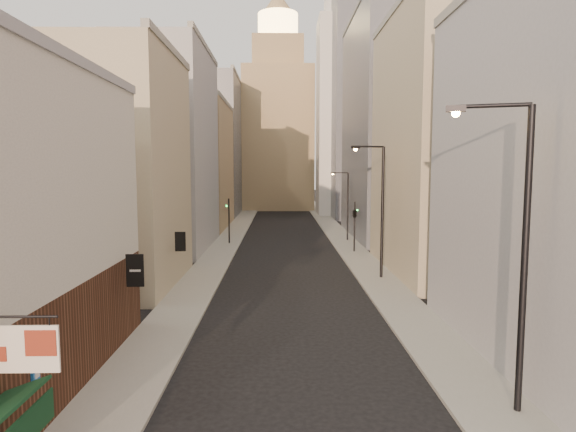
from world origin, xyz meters
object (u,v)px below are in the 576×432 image
object	(u,v)px
traffic_light_left	(229,213)
traffic_light_right	(355,213)
streetlamp_near	(517,241)
white_tower	(340,109)
streetlamp_mid	(379,204)
clock_tower	(278,122)
streetlamp_far	(346,202)

from	to	relation	value
traffic_light_left	traffic_light_right	distance (m)	13.89
streetlamp_near	white_tower	bearing A→B (deg)	104.49
streetlamp_mid	clock_tower	bearing A→B (deg)	83.91
clock_tower	white_tower	size ratio (longest dim) A/B	1.08
streetlamp_mid	traffic_light_left	distance (m)	21.16
streetlamp_mid	streetlamp_far	world-z (taller)	streetlamp_mid
streetlamp_far	white_tower	bearing A→B (deg)	85.90
white_tower	streetlamp_far	bearing A→B (deg)	-95.81
streetlamp_mid	streetlamp_near	bearing A→B (deg)	-101.68
clock_tower	streetlamp_far	world-z (taller)	clock_tower
clock_tower	streetlamp_near	size ratio (longest dim) A/B	4.36
streetlamp_mid	streetlamp_far	size ratio (longest dim) A/B	1.26
clock_tower	streetlamp_far	bearing A→B (deg)	-80.33
clock_tower	streetlamp_near	bearing A→B (deg)	-84.58
clock_tower	white_tower	world-z (taller)	clock_tower
streetlamp_mid	traffic_light_right	xyz separation A→B (m)	(-0.02, 11.29, -1.70)
streetlamp_far	traffic_light_right	size ratio (longest dim) A/B	1.56
traffic_light_right	traffic_light_left	bearing A→B (deg)	-12.16
streetlamp_far	clock_tower	bearing A→B (deg)	101.38
streetlamp_far	traffic_light_right	world-z (taller)	streetlamp_far
streetlamp_mid	traffic_light_left	bearing A→B (deg)	114.66
streetlamp_mid	traffic_light_left	xyz separation A→B (m)	(-12.80, 16.71, -2.14)
white_tower	streetlamp_far	size ratio (longest dim) A/B	5.31
clock_tower	streetlamp_far	distance (m)	48.14
clock_tower	streetlamp_mid	xyz separation A→B (m)	(7.60, -64.54, -12.00)
streetlamp_mid	traffic_light_left	world-z (taller)	streetlamp_mid
streetlamp_near	streetlamp_far	xyz separation A→B (m)	(-0.21, 38.62, -1.42)
streetlamp_near	traffic_light_left	size ratio (longest dim) A/B	2.06
clock_tower	traffic_light_right	size ratio (longest dim) A/B	8.98
white_tower	traffic_light_left	distance (m)	40.45
clock_tower	streetlamp_near	world-z (taller)	clock_tower
white_tower	streetlamp_far	distance (m)	34.82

